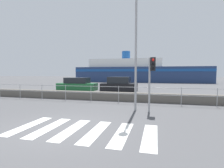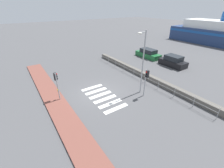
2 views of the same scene
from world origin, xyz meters
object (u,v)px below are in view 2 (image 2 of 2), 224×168
streetlamp (142,57)px  parked_car_black (173,62)px  traffic_light_near (56,81)px  parked_car_green (148,54)px  traffic_light_far (146,78)px

streetlamp → parked_car_black: bearing=106.9°
streetlamp → parked_car_black: (-2.85, 9.38, -3.11)m
traffic_light_near → parked_car_green: (-4.53, 16.50, -1.36)m
traffic_light_near → parked_car_black: (0.39, 16.50, -1.32)m
traffic_light_near → streetlamp: streetlamp is taller
traffic_light_near → parked_car_green: bearing=105.4°
streetlamp → parked_car_green: (-7.77, 9.38, -3.16)m
traffic_light_near → traffic_light_far: traffic_light_far is taller
traffic_light_far → streetlamp: streetlamp is taller
streetlamp → parked_car_green: bearing=129.6°
streetlamp → parked_car_green: size_ratio=1.37×
parked_car_green → parked_car_black: parked_car_black is taller
traffic_light_far → parked_car_green: (-8.60, 9.44, -1.42)m
parked_car_black → streetlamp: bearing=-73.1°
streetlamp → parked_car_black: streetlamp is taller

